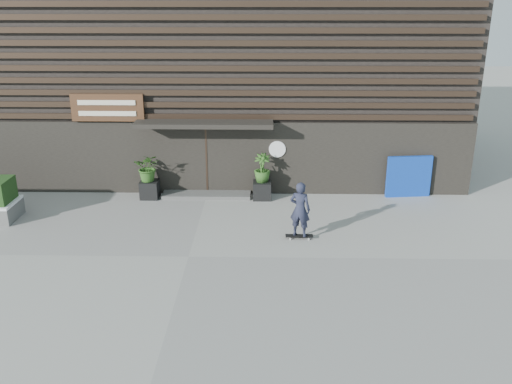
{
  "coord_description": "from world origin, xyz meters",
  "views": [
    {
      "loc": [
        2.05,
        -13.06,
        6.58
      ],
      "look_at": [
        1.74,
        2.01,
        1.1
      ],
      "focal_mm": 38.7,
      "sensor_mm": 36.0,
      "label": 1
    }
  ],
  "objects_px": {
    "planter_pot_right": "(262,190)",
    "planter_pot_left": "(150,189)",
    "skateboarder": "(300,210)",
    "blue_tarp": "(409,177)"
  },
  "relations": [
    {
      "from": "planter_pot_left",
      "to": "skateboarder",
      "type": "height_order",
      "value": "skateboarder"
    },
    {
      "from": "planter_pot_right",
      "to": "planter_pot_left",
      "type": "bearing_deg",
      "value": 180.0
    },
    {
      "from": "planter_pot_right",
      "to": "skateboarder",
      "type": "xyz_separation_m",
      "value": [
        1.09,
        -3.2,
        0.58
      ]
    },
    {
      "from": "planter_pot_right",
      "to": "skateboarder",
      "type": "distance_m",
      "value": 3.43
    },
    {
      "from": "blue_tarp",
      "to": "skateboarder",
      "type": "distance_m",
      "value": 5.22
    },
    {
      "from": "planter_pot_right",
      "to": "skateboarder",
      "type": "relative_size",
      "value": 0.36
    },
    {
      "from": "planter_pot_right",
      "to": "skateboarder",
      "type": "height_order",
      "value": "skateboarder"
    },
    {
      "from": "skateboarder",
      "to": "planter_pot_right",
      "type": "bearing_deg",
      "value": 108.75
    },
    {
      "from": "planter_pot_left",
      "to": "skateboarder",
      "type": "xyz_separation_m",
      "value": [
        4.89,
        -3.2,
        0.58
      ]
    },
    {
      "from": "blue_tarp",
      "to": "skateboarder",
      "type": "xyz_separation_m",
      "value": [
        -3.87,
        -3.5,
        0.17
      ]
    }
  ]
}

